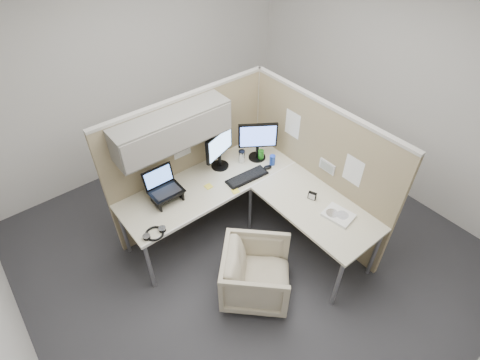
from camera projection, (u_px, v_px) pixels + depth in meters
ground at (247, 250)px, 4.29m from camera, size 4.50×4.50×0.00m
partition_back at (182, 146)px, 3.93m from camera, size 2.00×0.36×1.63m
partition_right at (315, 167)px, 4.12m from camera, size 0.07×2.03×1.63m
desk at (249, 197)px, 3.96m from camera, size 2.00×1.98×0.73m
office_chair at (256, 272)px, 3.68m from camera, size 0.89×0.89×0.67m
monitor_left at (219, 147)px, 4.08m from camera, size 0.43×0.20×0.47m
monitor_right at (258, 139)px, 4.20m from camera, size 0.39×0.27×0.47m
laptop_station at (165, 190)px, 3.79m from camera, size 0.33×0.28×0.34m
keyboard at (247, 177)px, 4.11m from camera, size 0.49×0.19×0.02m
mouse at (268, 167)px, 4.23m from camera, size 0.11×0.09×0.04m
travel_mug at (242, 157)px, 4.27m from camera, size 0.07×0.07×0.16m
soda_can_green at (272, 160)px, 4.26m from camera, size 0.07×0.07×0.12m
soda_can_silver at (261, 155)px, 4.33m from camera, size 0.07×0.07×0.12m
sticky_note_d at (208, 186)px, 4.01m from camera, size 0.08×0.08×0.01m
sticky_note_b at (235, 191)px, 3.95m from camera, size 0.09×0.09×0.01m
headphones at (155, 233)px, 3.51m from camera, size 0.23×0.19×0.03m
paper_stack at (338, 215)px, 3.68m from camera, size 0.27×0.31×0.03m
desk_clock at (312, 196)px, 3.85m from camera, size 0.06×0.09×0.08m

